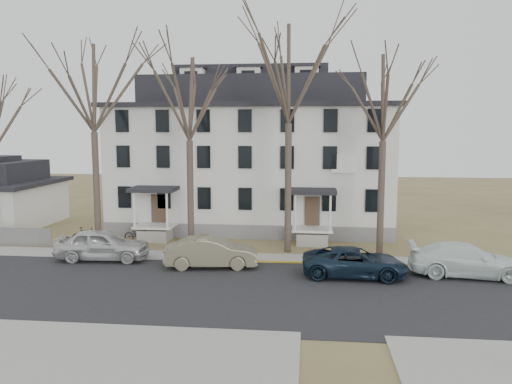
# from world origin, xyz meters

# --- Properties ---
(ground) EXTENTS (120.00, 120.00, 0.00)m
(ground) POSITION_xyz_m (0.00, 0.00, 0.00)
(ground) COLOR olive
(ground) RESTS_ON ground
(main_road) EXTENTS (120.00, 10.00, 0.04)m
(main_road) POSITION_xyz_m (0.00, 2.00, 0.00)
(main_road) COLOR #27272A
(main_road) RESTS_ON ground
(far_sidewalk) EXTENTS (120.00, 2.00, 0.08)m
(far_sidewalk) POSITION_xyz_m (0.00, 8.00, 0.00)
(far_sidewalk) COLOR #A09F97
(far_sidewalk) RESTS_ON ground
(near_sidewalk_left) EXTENTS (20.00, 5.00, 0.08)m
(near_sidewalk_left) POSITION_xyz_m (-8.00, -5.00, 0.00)
(near_sidewalk_left) COLOR #A09F97
(near_sidewalk_left) RESTS_ON ground
(yellow_curb) EXTENTS (14.00, 0.25, 0.06)m
(yellow_curb) POSITION_xyz_m (5.00, 7.10, 0.00)
(yellow_curb) COLOR gold
(yellow_curb) RESTS_ON ground
(boarding_house) EXTENTS (20.80, 12.36, 12.05)m
(boarding_house) POSITION_xyz_m (-2.00, 17.95, 5.38)
(boarding_house) COLOR slate
(boarding_house) RESTS_ON ground
(tree_far_left) EXTENTS (8.40, 8.40, 13.72)m
(tree_far_left) POSITION_xyz_m (-11.00, 9.80, 10.34)
(tree_far_left) COLOR #473B31
(tree_far_left) RESTS_ON ground
(tree_mid_left) EXTENTS (7.80, 7.80, 12.74)m
(tree_mid_left) POSITION_xyz_m (-5.00, 9.80, 9.60)
(tree_mid_left) COLOR #473B31
(tree_mid_left) RESTS_ON ground
(tree_center) EXTENTS (9.00, 9.00, 14.70)m
(tree_center) POSITION_xyz_m (1.00, 9.80, 11.08)
(tree_center) COLOR #473B31
(tree_center) RESTS_ON ground
(tree_mid_right) EXTENTS (7.80, 7.80, 12.74)m
(tree_mid_right) POSITION_xyz_m (6.50, 9.80, 9.60)
(tree_mid_right) COLOR #473B31
(tree_mid_right) RESTS_ON ground
(car_silver) EXTENTS (5.35, 2.40, 1.79)m
(car_silver) POSITION_xyz_m (-9.40, 6.69, 0.89)
(car_silver) COLOR silver
(car_silver) RESTS_ON ground
(car_tan) EXTENTS (5.16, 2.36, 1.64)m
(car_tan) POSITION_xyz_m (-2.96, 5.86, 0.82)
(car_tan) COLOR #747055
(car_tan) RESTS_ON ground
(car_navy) EXTENTS (5.34, 2.58, 1.47)m
(car_navy) POSITION_xyz_m (4.60, 4.91, 0.73)
(car_navy) COLOR #142334
(car_navy) RESTS_ON ground
(car_white) EXTENTS (5.86, 2.80, 1.65)m
(car_white) POSITION_xyz_m (10.23, 5.60, 0.82)
(car_white) COLOR white
(car_white) RESTS_ON ground
(bicycle_left) EXTENTS (1.86, 0.69, 0.97)m
(bicycle_left) POSITION_xyz_m (-8.99, 11.42, 0.48)
(bicycle_left) COLOR black
(bicycle_left) RESTS_ON ground
(bicycle_right) EXTENTS (1.87, 1.13, 1.09)m
(bicycle_right) POSITION_xyz_m (-12.20, 10.59, 0.54)
(bicycle_right) COLOR black
(bicycle_right) RESTS_ON ground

